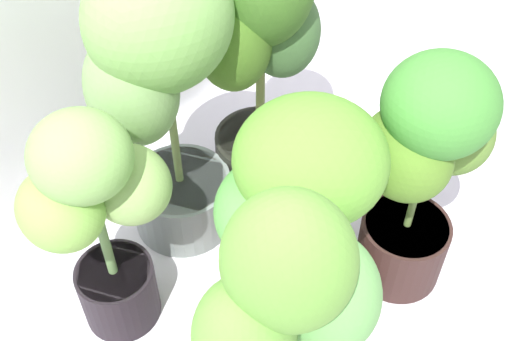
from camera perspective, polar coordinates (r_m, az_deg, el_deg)
name	(u,v)px	position (r m, az deg, el deg)	size (l,w,h in m)	color
ground_plane	(319,324)	(1.67, 5.70, -13.59)	(8.00, 8.00, 0.00)	silver
potted_plant_center	(298,212)	(1.37, 3.81, -3.71)	(0.39, 0.34, 0.66)	#92553D
potted_plant_front_right	(423,163)	(1.49, 14.79, 0.65)	(0.40, 0.31, 0.69)	#341F1C
potted_plant_back_right	(259,53)	(1.62, 0.30, 10.51)	(0.39, 0.31, 0.87)	black
potted_plant_back_center	(159,83)	(1.50, -8.68, 7.74)	(0.42, 0.37, 0.85)	slate
potted_plant_back_left	(99,214)	(1.41, -13.97, -3.80)	(0.34, 0.26, 0.66)	black
potted_plant_front_left	(288,324)	(1.12, 2.86, -13.58)	(0.36, 0.28, 0.79)	#33291E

